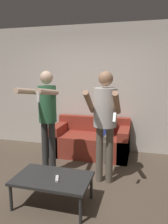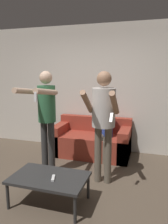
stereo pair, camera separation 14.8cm
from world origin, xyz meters
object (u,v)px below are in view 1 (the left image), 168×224
object	(u,v)px
person_standing_left	(47,112)
person_standing_right	(105,114)
coffee_table	(53,180)
person_seated	(105,128)
remote_on_table	(57,179)
couch	(91,142)

from	to	relation	value
person_standing_left	person_standing_right	bearing A→B (deg)	0.97
person_standing_left	coffee_table	bearing A→B (deg)	-61.76
person_standing_left	person_standing_right	xyz separation A→B (m)	(0.94, 0.02, 0.01)
person_standing_left	person_seated	distance (m)	1.30
remote_on_table	coffee_table	bearing A→B (deg)	149.40
person_standing_right	person_seated	bearing A→B (deg)	99.70
couch	coffee_table	distance (m)	1.85
couch	remote_on_table	size ratio (longest dim) A/B	10.23
person_standing_left	remote_on_table	bearing A→B (deg)	-58.77
couch	person_standing_left	size ratio (longest dim) A/B	0.91
person_seated	coffee_table	world-z (taller)	person_seated
couch	remote_on_table	distance (m)	1.89
person_seated	remote_on_table	size ratio (longest dim) A/B	7.59
couch	person_seated	distance (m)	0.50
coffee_table	couch	bearing A→B (deg)	87.80
coffee_table	remote_on_table	size ratio (longest dim) A/B	6.41
person_standing_right	person_seated	xyz separation A→B (m)	(-0.16, 0.93, -0.46)
person_standing_left	coffee_table	xyz separation A→B (m)	(0.40, -0.74, -0.73)
remote_on_table	person_standing_right	bearing A→B (deg)	60.26
person_standing_right	remote_on_table	distance (m)	1.16
person_seated	coffee_table	xyz separation A→B (m)	(-0.38, -1.69, -0.29)
person_seated	couch	bearing A→B (deg)	153.67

